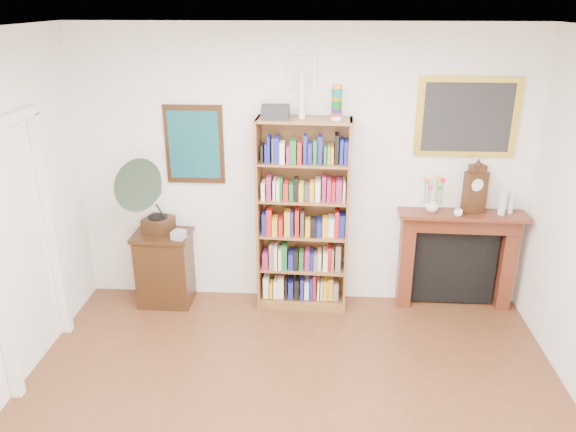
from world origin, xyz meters
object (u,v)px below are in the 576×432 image
Objects in this scene: side_cabinet at (165,268)px; gramophone at (151,192)px; fireplace at (457,251)px; bookshelf at (303,206)px; bottle_right at (511,203)px; cd_stack at (179,235)px; flower_vase at (432,205)px; teacup at (458,213)px; bottle_left at (503,203)px; mantel_clock at (475,190)px.

side_cabinet is 0.94× the size of gramophone.
gramophone is (-3.01, -0.24, 0.64)m from fireplace.
bottle_right is at bearing 4.81° from bookshelf.
gramophone reaches higher than cd_stack.
flower_vase reaches higher than fireplace.
gramophone is (-0.04, -0.10, 0.86)m from side_cabinet.
flower_vase is at bearing 155.82° from teacup.
bottle_right reaches higher than flower_vase.
flower_vase is 0.66m from bottle_left.
bookshelf is at bearing 177.96° from teacup.
gramophone is at bearing -171.41° from bookshelf.
side_cabinet is at bearing -175.96° from fireplace.
bottle_right is at bearing 19.76° from gramophone.
fireplace is 1.49× the size of gramophone.
mantel_clock reaches higher than flower_vase.
gramophone is at bearing -176.39° from bottle_right.
bottle_right reaches higher than cd_stack.
bottle_right is (0.09, 0.05, -0.02)m from bottle_left.
fireplace reaches higher than cd_stack.
teacup is at bearing 0.30° from side_cabinet.
gramophone reaches higher than bottle_right.
bookshelf is 1.47m from gramophone.
gramophone is 3.46× the size of bottle_left.
teacup is (-0.16, -0.11, -0.20)m from mantel_clock.
cd_stack is 2.72m from teacup.
flower_vase is 0.26m from teacup.
bookshelf reaches higher than mantel_clock.
fireplace is 0.70m from bottle_right.
cd_stack is at bearing -29.40° from side_cabinet.
flower_vase is (-0.39, -0.00, -0.16)m from mantel_clock.
bookshelf is 18.72× the size of cd_stack.
flower_vase is (2.67, 0.10, 0.72)m from side_cabinet.
side_cabinet is 9.39× the size of teacup.
side_cabinet is 3.26× the size of bottle_left.
bookshelf is 1.25m from flower_vase.
gramophone is 1.74× the size of mantel_clock.
flower_vase is at bearing 177.00° from bottle_left.
bookshelf is 1.25m from cd_stack.
cd_stack is 3.15m from bottle_left.
gramophone reaches higher than flower_vase.
teacup reaches higher than fireplace.
bottle_left is at bearing 1.52° from side_cabinet.
teacup is (-0.07, -0.14, 0.47)m from fireplace.
fireplace is 5.17× the size of bottle_left.
bottle_left reaches higher than side_cabinet.
bookshelf reaches higher than fireplace.
bottle_right is (0.52, 0.12, 0.07)m from teacup.
bottle_left is at bearing -9.70° from fireplace.
teacup is at bearing -170.62° from bottle_left.
fireplace is 0.67m from mantel_clock.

